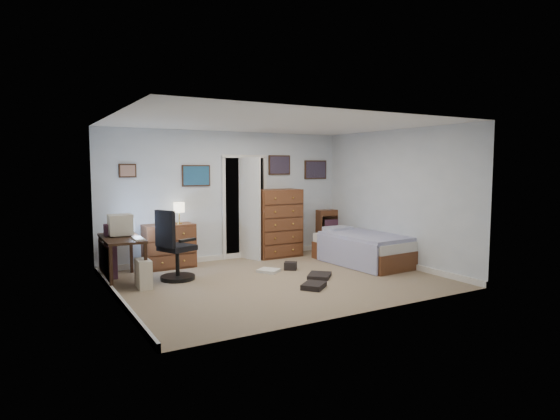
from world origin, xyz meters
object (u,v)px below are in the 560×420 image
object	(u,v)px
office_chair	(174,253)
bed	(362,248)
low_dresser	(169,246)
computer_desk	(116,248)
tall_dresser	(277,223)

from	to	relation	value
office_chair	bed	world-z (taller)	office_chair
bed	low_dresser	bearing A→B (deg)	152.38
computer_desk	low_dresser	distance (m)	1.21
bed	tall_dresser	bearing A→B (deg)	122.18
computer_desk	bed	distance (m)	4.36
office_chair	tall_dresser	world-z (taller)	tall_dresser
low_dresser	bed	xyz separation A→B (m)	(3.24, -1.45, -0.10)
computer_desk	low_dresser	size ratio (longest dim) A/B	1.41
office_chair	low_dresser	world-z (taller)	office_chair
low_dresser	tall_dresser	distance (m)	2.24
computer_desk	tall_dresser	bearing A→B (deg)	12.31
computer_desk	tall_dresser	xyz separation A→B (m)	(3.25, 0.60, 0.13)
low_dresser	bed	size ratio (longest dim) A/B	0.46
low_dresser	tall_dresser	bearing A→B (deg)	-1.96
low_dresser	bed	distance (m)	3.55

